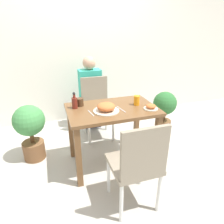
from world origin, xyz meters
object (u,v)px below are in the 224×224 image
object	(u,v)px
chair_near	(137,163)
person_figure	(90,94)
drink_cup	(80,102)
potted_plant_right	(164,110)
chair_far	(96,104)
sauce_bottle	(75,102)
potted_plant_left	(30,128)
food_plate	(106,108)
juice_glass	(137,100)
side_plate	(151,107)

from	to	relation	value
chair_near	person_figure	distance (m)	1.77
drink_cup	potted_plant_right	world-z (taller)	drink_cup
chair_near	chair_far	bearing A→B (deg)	-90.31
sauce_bottle	potted_plant_left	world-z (taller)	sauce_bottle
potted_plant_right	food_plate	bearing A→B (deg)	-155.66
chair_far	person_figure	xyz separation A→B (m)	(-0.02, 0.31, 0.07)
person_figure	potted_plant_left	bearing A→B (deg)	-144.14
drink_cup	potted_plant_right	xyz separation A→B (m)	(1.29, 0.22, -0.36)
food_plate	potted_plant_left	bearing A→B (deg)	150.88
chair_far	drink_cup	distance (m)	0.70
chair_near	person_figure	world-z (taller)	person_figure
chair_far	food_plate	xyz separation A→B (m)	(-0.09, -0.81, 0.27)
chair_far	potted_plant_right	world-z (taller)	chair_far
sauce_bottle	potted_plant_right	bearing A→B (deg)	11.57
chair_far	juice_glass	size ratio (longest dim) A/B	7.95
chair_far	potted_plant_left	world-z (taller)	chair_far
sauce_bottle	potted_plant_left	distance (m)	0.70
potted_plant_right	juice_glass	bearing A→B (deg)	-148.70
potted_plant_right	potted_plant_left	bearing A→B (deg)	-179.73
potted_plant_left	potted_plant_right	distance (m)	1.89
chair_far	side_plate	bearing A→B (deg)	-66.14
person_figure	juice_glass	bearing A→B (deg)	-72.93
food_plate	potted_plant_right	distance (m)	1.21
drink_cup	person_figure	distance (m)	0.94
chair_near	sauce_bottle	xyz separation A→B (m)	(-0.39, 0.85, 0.30)
chair_far	sauce_bottle	size ratio (longest dim) A/B	4.75
food_plate	person_figure	xyz separation A→B (m)	(0.07, 1.12, -0.20)
side_plate	juice_glass	world-z (taller)	juice_glass
side_plate	drink_cup	world-z (taller)	drink_cup
chair_near	food_plate	distance (m)	0.71
side_plate	person_figure	size ratio (longest dim) A/B	0.14
sauce_bottle	side_plate	bearing A→B (deg)	-20.20
food_plate	juice_glass	size ratio (longest dim) A/B	2.49
chair_near	juice_glass	xyz separation A→B (m)	(0.31, 0.73, 0.28)
chair_near	potted_plant_right	size ratio (longest dim) A/B	1.28
drink_cup	sauce_bottle	size ratio (longest dim) A/B	0.48
chair_near	juice_glass	distance (m)	0.84
side_plate	sauce_bottle	distance (m)	0.85
food_plate	sauce_bottle	bearing A→B (deg)	147.43
juice_glass	sauce_bottle	size ratio (longest dim) A/B	0.60
food_plate	chair_near	bearing A→B (deg)	-83.09
side_plate	potted_plant_right	bearing A→B (deg)	45.39
potted_plant_left	person_figure	size ratio (longest dim) A/B	0.62
food_plate	juice_glass	world-z (taller)	juice_glass
food_plate	sauce_bottle	world-z (taller)	sauce_bottle
food_plate	person_figure	size ratio (longest dim) A/B	0.24
food_plate	potted_plant_right	size ratio (longest dim) A/B	0.40
potted_plant_left	drink_cup	bearing A→B (deg)	-19.67
side_plate	sauce_bottle	bearing A→B (deg)	159.80
chair_near	side_plate	world-z (taller)	chair_near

